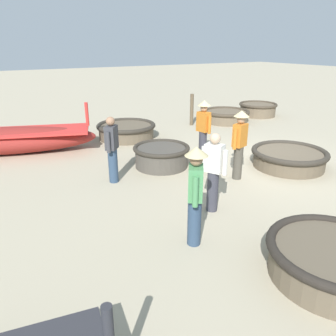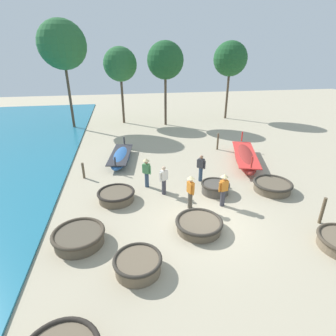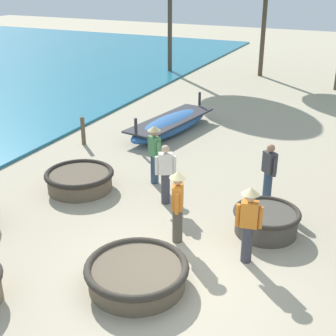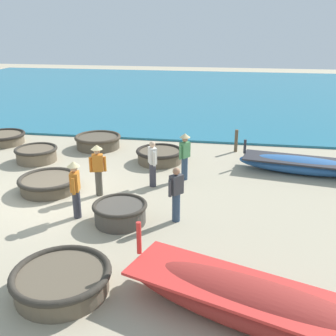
{
  "view_description": "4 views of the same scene",
  "coord_description": "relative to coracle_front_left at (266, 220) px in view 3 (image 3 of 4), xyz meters",
  "views": [
    {
      "loc": [
        -5.97,
        6.53,
        3.09
      ],
      "look_at": [
        -0.9,
        3.57,
        0.85
      ],
      "focal_mm": 35.0,
      "sensor_mm": 36.0,
      "label": 1
    },
    {
      "loc": [
        -3.36,
        -8.98,
        6.77
      ],
      "look_at": [
        -1.06,
        3.66,
        1.11
      ],
      "focal_mm": 28.0,
      "sensor_mm": 36.0,
      "label": 2
    },
    {
      "loc": [
        3.07,
        -6.73,
        5.56
      ],
      "look_at": [
        -1.16,
        2.46,
        1.18
      ],
      "focal_mm": 50.0,
      "sensor_mm": 36.0,
      "label": 3
    },
    {
      "loc": [
        10.53,
        5.43,
        5.15
      ],
      "look_at": [
        -0.8,
        3.5,
        0.91
      ],
      "focal_mm": 42.0,
      "sensor_mm": 36.0,
      "label": 4
    }
  ],
  "objects": [
    {
      "name": "fisherman_crouching",
      "position": [
        -1.67,
        -1.17,
        0.65
      ],
      "size": [
        0.36,
        0.51,
        1.67
      ],
      "color": "#4C473D",
      "rests_on": "ground"
    },
    {
      "name": "fisherman_standing_left",
      "position": [
        -2.67,
        0.36,
        0.53
      ],
      "size": [
        0.48,
        0.35,
        1.57
      ],
      "color": "#383842",
      "rests_on": "ground"
    },
    {
      "name": "fisherman_with_hat",
      "position": [
        -3.45,
        1.32,
        0.65
      ],
      "size": [
        0.45,
        0.38,
        1.67
      ],
      "color": "#2D425B",
      "rests_on": "ground"
    },
    {
      "name": "fisherman_standing_right",
      "position": [
        -0.09,
        -1.28,
        0.65
      ],
      "size": [
        0.52,
        0.36,
        1.67
      ],
      "color": "#383842",
      "rests_on": "ground"
    },
    {
      "name": "coracle_front_left",
      "position": [
        0.0,
        0.0,
        0.0
      ],
      "size": [
        1.51,
        1.51,
        0.57
      ],
      "color": "#4C473F",
      "rests_on": "ground"
    },
    {
      "name": "ground_plane",
      "position": [
        -1.24,
        -2.52,
        -0.31
      ],
      "size": [
        80.0,
        80.0,
        0.0
      ],
      "primitive_type": "plane",
      "color": "tan"
    },
    {
      "name": "coracle_beside_post",
      "position": [
        -5.11,
        0.12,
        -0.02
      ],
      "size": [
        1.86,
        1.86,
        0.52
      ],
      "color": "brown",
      "rests_on": "ground"
    },
    {
      "name": "fisherman_by_coracle",
      "position": [
        -0.35,
        1.5,
        0.53
      ],
      "size": [
        0.42,
        0.39,
        1.57
      ],
      "color": "#2D425B",
      "rests_on": "ground"
    },
    {
      "name": "long_boat_green_hull",
      "position": [
        -4.81,
        5.4,
        0.0
      ],
      "size": [
        1.88,
        4.56,
        1.07
      ],
      "color": "#285693",
      "rests_on": "ground"
    },
    {
      "name": "coracle_nearest",
      "position": [
        -1.74,
        -2.91,
        -0.05
      ],
      "size": [
        1.97,
        1.97,
        0.48
      ],
      "color": "brown",
      "rests_on": "ground"
    },
    {
      "name": "mooring_post_inland",
      "position": [
        -6.98,
        3.07,
        0.17
      ],
      "size": [
        0.14,
        0.14,
        0.96
      ],
      "primitive_type": "cylinder",
      "color": "brown",
      "rests_on": "ground"
    }
  ]
}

